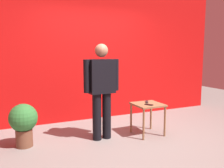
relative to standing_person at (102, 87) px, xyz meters
name	(u,v)px	position (x,y,z in m)	size (l,w,h in m)	color
ground_plane	(130,143)	(0.34, -0.38, -0.91)	(12.00, 12.00, 0.00)	gray
back_wall_red	(93,43)	(0.34, 1.30, 0.77)	(6.28, 0.12, 3.36)	red
standing_person	(102,87)	(0.00, 0.00, 0.00)	(0.64, 0.25, 1.62)	black
side_table	(148,109)	(0.84, -0.13, -0.43)	(0.50, 0.50, 0.57)	olive
cell_phone	(149,105)	(0.80, -0.23, -0.34)	(0.07, 0.14, 0.01)	black
tv_remote	(147,102)	(0.88, -0.03, -0.33)	(0.04, 0.17, 0.02)	black
potted_plant	(23,121)	(-1.25, 0.19, -0.50)	(0.44, 0.44, 0.69)	brown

